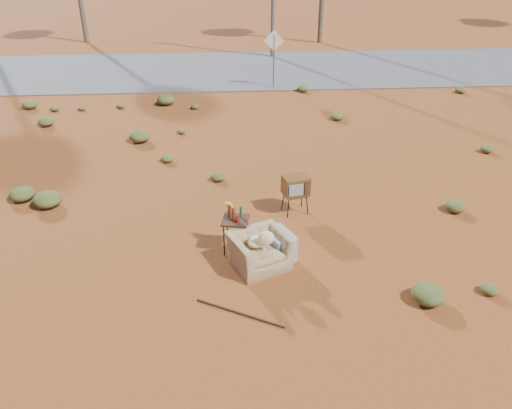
{
  "coord_description": "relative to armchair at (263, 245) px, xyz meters",
  "views": [
    {
      "loc": [
        -0.55,
        -7.49,
        5.43
      ],
      "look_at": [
        0.04,
        0.95,
        0.8
      ],
      "focal_mm": 35.0,
      "sensor_mm": 36.0,
      "label": 1
    }
  ],
  "objects": [
    {
      "name": "road_sign",
      "position": [
        1.39,
        11.9,
        1.09
      ],
      "size": [
        0.78,
        0.06,
        2.19
      ],
      "color": "brown",
      "rests_on": "ground"
    },
    {
      "name": "side_table",
      "position": [
        -0.52,
        0.52,
        0.31
      ],
      "size": [
        0.57,
        0.57,
        0.98
      ],
      "rotation": [
        0.0,
        0.0,
        -0.19
      ],
      "color": "#342112",
      "rests_on": "ground"
    },
    {
      "name": "rusty_bar",
      "position": [
        -0.49,
        -1.36,
        -0.39
      ],
      "size": [
        1.41,
        0.8,
        0.04
      ],
      "primitive_type": "cylinder",
      "rotation": [
        0.0,
        1.57,
        -0.5
      ],
      "color": "#502415",
      "rests_on": "ground"
    },
    {
      "name": "ground",
      "position": [
        -0.11,
        -0.1,
        -0.41
      ],
      "size": [
        140.0,
        140.0,
        0.0
      ],
      "primitive_type": "plane",
      "color": "brown",
      "rests_on": "ground"
    },
    {
      "name": "highway",
      "position": [
        -0.11,
        14.9,
        -0.39
      ],
      "size": [
        140.0,
        7.0,
        0.04
      ],
      "primitive_type": "cube",
      "color": "#565659",
      "rests_on": "ground"
    },
    {
      "name": "scrub_patch",
      "position": [
        -0.94,
        4.31,
        -0.27
      ],
      "size": [
        17.49,
        8.07,
        0.33
      ],
      "color": "#4E5726",
      "rests_on": "ground"
    },
    {
      "name": "tv_unit",
      "position": [
        0.86,
        1.9,
        0.23
      ],
      "size": [
        0.62,
        0.54,
        0.86
      ],
      "rotation": [
        0.0,
        0.0,
        0.23
      ],
      "color": "black",
      "rests_on": "ground"
    },
    {
      "name": "armchair",
      "position": [
        0.0,
        0.0,
        0.0
      ],
      "size": [
        1.31,
        1.17,
        0.88
      ],
      "rotation": [
        0.0,
        0.0,
        0.41
      ],
      "color": "#9A7E54",
      "rests_on": "ground"
    }
  ]
}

